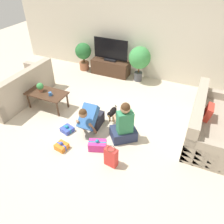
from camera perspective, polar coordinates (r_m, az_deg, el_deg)
name	(u,v)px	position (r m, az deg, el deg)	size (l,w,h in m)	color
ground_plane	(100,120)	(5.25, -3.26, -2.12)	(16.00, 16.00, 0.00)	beige
wall_back	(139,34)	(6.82, 6.96, 19.52)	(8.40, 0.06, 2.60)	beige
sofa_left	(18,89)	(6.34, -23.26, 5.45)	(0.93, 2.02, 0.86)	tan
sofa_right	(210,125)	(5.08, 24.17, -3.02)	(0.93, 2.02, 0.86)	tan
coffee_table	(47,94)	(5.69, -16.67, 4.42)	(1.01, 0.54, 0.44)	#472D1E
tv_console	(111,67)	(7.20, -0.35, 11.61)	(1.22, 0.46, 0.47)	#472D1E
tv	(111,51)	(6.99, -0.37, 15.65)	(1.11, 0.20, 0.69)	black
potted_plant_back_left	(83,53)	(7.45, -7.49, 14.93)	(0.52, 0.52, 0.90)	#A36042
potted_plant_back_right	(140,59)	(6.66, 7.20, 13.60)	(0.65, 0.65, 1.07)	#4C4C51
person_kneeling	(91,118)	(4.77, -5.56, -1.63)	(0.36, 0.82, 0.79)	#23232D
person_sitting	(124,126)	(4.54, 3.18, -3.68)	(0.66, 0.64, 0.94)	#283351
dog	(112,112)	(5.10, 0.08, -0.10)	(0.15, 0.49, 0.33)	black
gift_box_a	(97,145)	(4.49, -3.83, -8.64)	(0.41, 0.33, 0.25)	#CC3389
gift_box_b	(67,129)	(5.00, -11.63, -4.42)	(0.30, 0.29, 0.17)	#3D51BC
gift_box_c	(62,146)	(4.62, -13.02, -8.71)	(0.26, 0.25, 0.18)	orange
gift_bag_a	(111,157)	(4.12, -0.25, -11.64)	(0.26, 0.18, 0.43)	red
mug	(50,94)	(5.49, -15.82, 4.56)	(0.12, 0.08, 0.09)	#386BAD
tabletop_plant	(40,87)	(5.71, -18.28, 6.29)	(0.17, 0.17, 0.22)	#A36042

